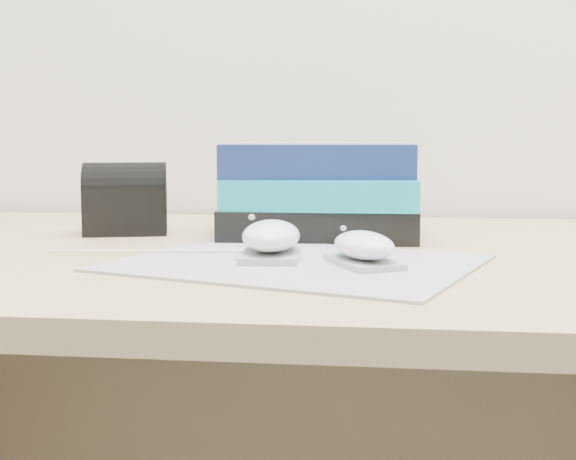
# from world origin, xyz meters

# --- Properties ---
(desk) EXTENTS (1.60, 0.80, 0.73)m
(desk) POSITION_xyz_m (0.00, 1.64, 0.50)
(desk) COLOR tan
(desk) RESTS_ON ground
(mousepad) EXTENTS (0.44, 0.39, 0.00)m
(mousepad) POSITION_xyz_m (-0.05, 1.46, 0.73)
(mousepad) COLOR gray
(mousepad) RESTS_ON desk
(mouse_rear) EXTENTS (0.07, 0.12, 0.05)m
(mouse_rear) POSITION_xyz_m (-0.08, 1.48, 0.75)
(mouse_rear) COLOR #A2A2A5
(mouse_rear) RESTS_ON mousepad
(mouse_front) EXTENTS (0.09, 0.11, 0.04)m
(mouse_front) POSITION_xyz_m (0.02, 1.44, 0.75)
(mouse_front) COLOR #A5A4A7
(mouse_front) RESTS_ON mousepad
(usb_cable) EXTENTS (0.25, 0.04, 0.00)m
(usb_cable) POSITION_xyz_m (-0.23, 1.51, 0.73)
(usb_cable) COLOR white
(usb_cable) RESTS_ON mousepad
(book_stack) EXTENTS (0.27, 0.23, 0.13)m
(book_stack) POSITION_xyz_m (-0.05, 1.71, 0.79)
(book_stack) COLOR black
(book_stack) RESTS_ON desk
(pouch) EXTENTS (0.13, 0.11, 0.10)m
(pouch) POSITION_xyz_m (-0.32, 1.70, 0.78)
(pouch) COLOR black
(pouch) RESTS_ON desk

